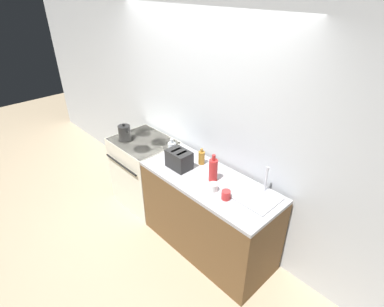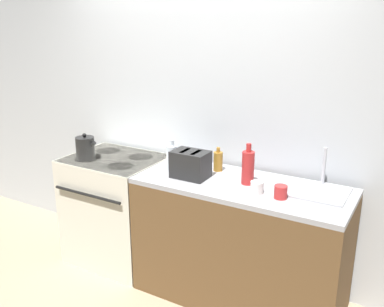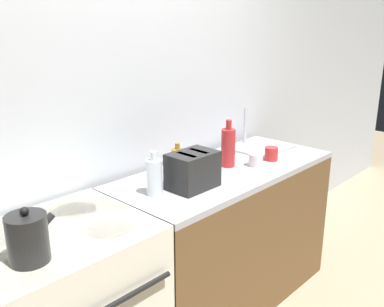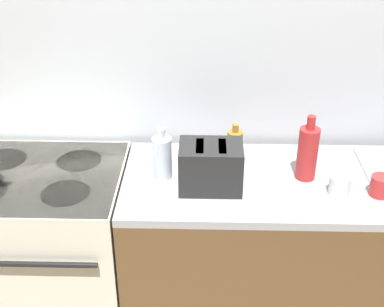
{
  "view_description": "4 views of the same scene",
  "coord_description": "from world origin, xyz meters",
  "px_view_note": "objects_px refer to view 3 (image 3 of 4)",
  "views": [
    {
      "loc": [
        2.25,
        -1.53,
        2.7
      ],
      "look_at": [
        0.23,
        0.38,
        1.09
      ],
      "focal_mm": 28.0,
      "sensor_mm": 36.0,
      "label": 1
    },
    {
      "loc": [
        1.65,
        -2.31,
        2.06
      ],
      "look_at": [
        0.08,
        0.41,
        1.06
      ],
      "focal_mm": 40.0,
      "sensor_mm": 36.0,
      "label": 2
    },
    {
      "loc": [
        -1.43,
        -1.24,
        1.81
      ],
      "look_at": [
        0.25,
        0.34,
        1.1
      ],
      "focal_mm": 40.0,
      "sensor_mm": 36.0,
      "label": 3
    },
    {
      "loc": [
        0.13,
        -1.67,
        2.18
      ],
      "look_at": [
        0.08,
        0.36,
        1.04
      ],
      "focal_mm": 50.0,
      "sensor_mm": 36.0,
      "label": 4
    }
  ],
  "objects_px": {
    "bottle_red": "(228,147)",
    "bottle_amber": "(178,160)",
    "kettle": "(28,238)",
    "bottle_clear": "(154,177)",
    "toaster": "(193,170)",
    "cup_red": "(271,154)",
    "cup_white": "(256,160)"
  },
  "relations": [
    {
      "from": "bottle_red",
      "to": "bottle_clear",
      "type": "xyz_separation_m",
      "value": [
        -0.62,
        -0.01,
        -0.03
      ]
    },
    {
      "from": "kettle",
      "to": "toaster",
      "type": "bearing_deg",
      "value": 3.89
    },
    {
      "from": "bottle_clear",
      "to": "cup_red",
      "type": "bearing_deg",
      "value": -7.47
    },
    {
      "from": "bottle_clear",
      "to": "cup_red",
      "type": "relative_size",
      "value": 2.69
    },
    {
      "from": "kettle",
      "to": "bottle_amber",
      "type": "relative_size",
      "value": 1.2
    },
    {
      "from": "toaster",
      "to": "cup_red",
      "type": "height_order",
      "value": "toaster"
    },
    {
      "from": "bottle_amber",
      "to": "cup_red",
      "type": "distance_m",
      "value": 0.65
    },
    {
      "from": "bottle_red",
      "to": "cup_white",
      "type": "height_order",
      "value": "bottle_red"
    },
    {
      "from": "bottle_red",
      "to": "cup_red",
      "type": "bearing_deg",
      "value": -24.52
    },
    {
      "from": "bottle_clear",
      "to": "bottle_amber",
      "type": "bearing_deg",
      "value": 25.41
    },
    {
      "from": "toaster",
      "to": "bottle_clear",
      "type": "xyz_separation_m",
      "value": [
        -0.21,
        0.08,
        -0.0
      ]
    },
    {
      "from": "kettle",
      "to": "bottle_red",
      "type": "distance_m",
      "value": 1.39
    },
    {
      "from": "bottle_clear",
      "to": "cup_red",
      "type": "xyz_separation_m",
      "value": [
        0.91,
        -0.12,
        -0.06
      ]
    },
    {
      "from": "kettle",
      "to": "bottle_red",
      "type": "bearing_deg",
      "value": 6.37
    },
    {
      "from": "bottle_clear",
      "to": "cup_red",
      "type": "distance_m",
      "value": 0.92
    },
    {
      "from": "bottle_red",
      "to": "bottle_amber",
      "type": "height_order",
      "value": "bottle_red"
    },
    {
      "from": "kettle",
      "to": "bottle_clear",
      "type": "distance_m",
      "value": 0.77
    },
    {
      "from": "bottle_amber",
      "to": "cup_red",
      "type": "height_order",
      "value": "bottle_amber"
    },
    {
      "from": "kettle",
      "to": "cup_red",
      "type": "bearing_deg",
      "value": 0.79
    },
    {
      "from": "bottle_clear",
      "to": "cup_white",
      "type": "bearing_deg",
      "value": -8.65
    },
    {
      "from": "kettle",
      "to": "bottle_clear",
      "type": "bearing_deg",
      "value": 10.64
    },
    {
      "from": "bottle_clear",
      "to": "cup_white",
      "type": "relative_size",
      "value": 2.69
    },
    {
      "from": "kettle",
      "to": "cup_white",
      "type": "distance_m",
      "value": 1.51
    },
    {
      "from": "kettle",
      "to": "cup_white",
      "type": "height_order",
      "value": "kettle"
    },
    {
      "from": "kettle",
      "to": "toaster",
      "type": "height_order",
      "value": "kettle"
    },
    {
      "from": "kettle",
      "to": "bottle_amber",
      "type": "xyz_separation_m",
      "value": [
        1.08,
        0.29,
        -0.02
      ]
    },
    {
      "from": "bottle_red",
      "to": "bottle_amber",
      "type": "xyz_separation_m",
      "value": [
        -0.3,
        0.14,
        -0.05
      ]
    },
    {
      "from": "toaster",
      "to": "cup_white",
      "type": "distance_m",
      "value": 0.54
    },
    {
      "from": "bottle_red",
      "to": "bottle_clear",
      "type": "relative_size",
      "value": 1.25
    },
    {
      "from": "bottle_red",
      "to": "bottle_clear",
      "type": "bearing_deg",
      "value": -178.92
    },
    {
      "from": "bottle_amber",
      "to": "bottle_red",
      "type": "bearing_deg",
      "value": -24.81
    },
    {
      "from": "bottle_red",
      "to": "kettle",
      "type": "bearing_deg",
      "value": -173.63
    }
  ]
}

